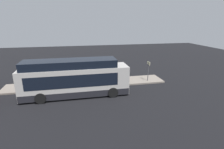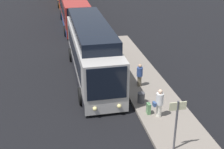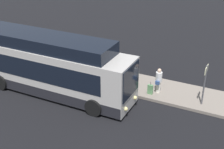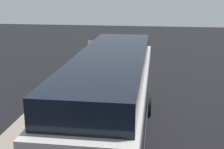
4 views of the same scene
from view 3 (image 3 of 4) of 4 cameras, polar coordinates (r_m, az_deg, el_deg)
ground at (r=20.90m, az=-7.17°, el=-3.84°), size 80.00×80.00×0.00m
platform at (r=23.20m, az=-3.00°, el=-0.16°), size 20.00×3.07×0.19m
bus_lead at (r=20.76m, az=-11.15°, el=1.28°), size 11.33×2.86×3.98m
passenger_boarding at (r=21.97m, az=-1.18°, el=1.00°), size 0.40×0.40×1.59m
passenger_waiting at (r=20.60m, az=8.53°, el=-0.95°), size 0.44×0.61×1.70m
suitcase at (r=20.57m, az=7.00°, el=-2.71°), size 0.34×0.18×0.89m
sign_post at (r=19.47m, az=16.64°, el=-0.99°), size 0.10×0.82×2.63m
trash_bin at (r=20.93m, az=3.56°, el=-2.01°), size 0.44×0.44×0.65m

